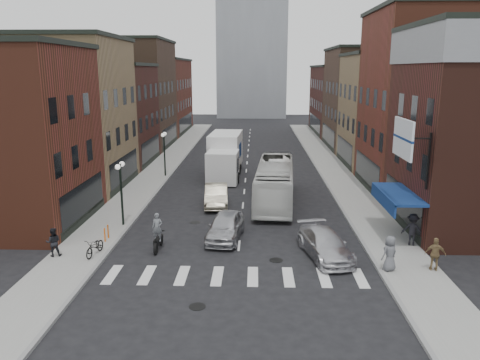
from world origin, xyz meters
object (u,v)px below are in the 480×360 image
Objects in this scene: streetlamp_far at (164,146)px; motorcycle_rider at (158,233)px; ped_right_c at (390,253)px; billboard_sign at (405,140)px; ped_right_a at (413,229)px; ped_right_b at (435,254)px; transit_bus at (275,182)px; parked_bicycle at (95,247)px; sedan_left_near at (225,226)px; curb_car at (325,244)px; ped_left_solo at (53,242)px; box_truck at (225,156)px; streetlamp_near at (121,182)px; bike_rack at (106,233)px; sedan_left_far at (216,195)px.

streetlamp_far is 1.96× the size of motorcycle_rider.
ped_right_c is at bearing -8.04° from motorcycle_rider.
billboard_sign is 5.98m from ped_right_c.
ped_right_b is (0.00, -3.39, -0.07)m from ped_right_a.
transit_bus is 14.69m from parked_bicycle.
curb_car is (5.42, -2.52, -0.08)m from sedan_left_near.
curb_car is 2.67× the size of ped_right_a.
transit_bus is at bearing 123.51° from billboard_sign.
ped_left_solo is at bearing -96.55° from streetlamp_far.
ped_left_solo is 19.33m from ped_right_a.
motorcycle_rider is (-2.49, -18.30, -0.93)m from box_truck.
ped_right_b is (5.01, -1.87, 0.28)m from curb_car.
ped_right_c reaches higher than ped_left_solo.
streetlamp_near is 15.57m from box_truck.
ped_right_c is at bearing -13.75° from bike_rack.
streetlamp_near is at bearing -130.21° from ped_left_solo.
streetlamp_near is at bearing 170.65° from sedan_left_near.
parked_bicycle is 17.22m from ped_right_a.
billboard_sign is at bearing -56.55° from box_truck.
ped_right_c reaches higher than ped_right_b.
sedan_left_far is 2.63× the size of parked_bicycle.
ped_right_c is at bearing -112.46° from billboard_sign.
transit_bus is (4.26, -8.60, -0.38)m from box_truck.
transit_bus is (6.75, 9.69, 0.55)m from motorcycle_rider.
box_truck is 20.10m from curb_car.
ped_right_b is at bearing -20.35° from streetlamp_near.
sedan_left_far reaches higher than parked_bicycle.
curb_car is at bearing -56.96° from streetlamp_far.
billboard_sign is 14.53m from sedan_left_far.
ped_right_a is at bearing -53.34° from box_truck.
streetlamp_far is (-15.99, 17.50, -3.22)m from billboard_sign.
billboard_sign reaches higher than transit_bus.
transit_bus reaches higher than curb_car.
ped_right_a is (11.52, -17.45, -0.86)m from box_truck.
bike_rack is at bearing 101.80° from parked_bicycle.
motorcycle_rider is at bearing -110.04° from sedan_left_far.
transit_bus is (9.94, 8.64, 0.98)m from bike_rack.
ped_right_a is at bearing -0.71° from bike_rack.
sedan_left_far is 14.69m from ped_right_c.
box_truck reaches higher than ped_left_solo.
ped_right_c is (2.81, -1.94, 0.33)m from curb_car.
motorcycle_rider reaches higher than ped_left_solo.
transit_bus reaches higher than ped_right_c.
streetlamp_far is 0.89× the size of sedan_left_far.
ped_right_b is at bearing 4.67° from parked_bicycle.
bike_rack is at bearing 177.17° from billboard_sign.
sedan_left_near is at bearing -57.95° from ped_right_c.
ped_right_a is (19.20, 2.23, 0.13)m from ped_left_solo.
motorcycle_rider reaches higher than ped_right_b.
ped_left_solo is at bearing -129.27° from bike_rack.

